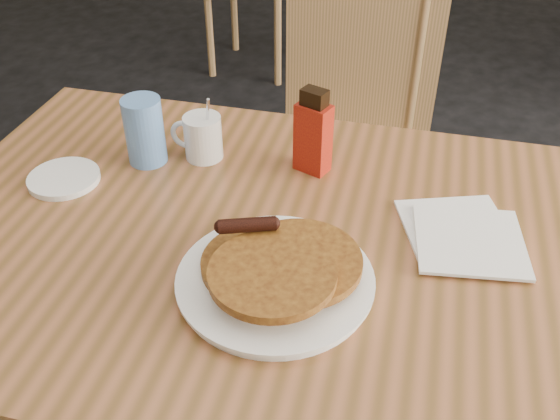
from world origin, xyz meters
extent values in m
cube|color=#9C5C37|center=(-0.04, 0.06, 0.73)|extent=(1.31, 0.90, 0.04)
cube|color=#AE8052|center=(-0.04, 0.06, 0.71)|extent=(1.35, 0.94, 0.02)
cylinder|color=#AE8052|center=(0.51, 0.41, 0.35)|extent=(0.04, 0.04, 0.71)
cube|color=#AE8052|center=(-0.05, 0.74, 0.46)|extent=(0.47, 0.47, 0.04)
cube|color=#AE8052|center=(-0.05, 0.93, 0.72)|extent=(0.43, 0.08, 0.47)
cylinder|color=#AE8052|center=(-0.23, 0.56, 0.22)|extent=(0.04, 0.04, 0.44)
cylinder|color=#AE8052|center=(0.12, 0.91, 0.22)|extent=(0.04, 0.04, 0.44)
cylinder|color=#AE8052|center=(-1.02, 2.11, 0.23)|extent=(0.04, 0.04, 0.46)
cylinder|color=#AE8052|center=(-0.66, 2.47, 0.23)|extent=(0.04, 0.04, 0.46)
cylinder|color=white|center=(-0.01, -0.05, 0.76)|extent=(0.29, 0.29, 0.02)
cylinder|color=white|center=(-0.01, -0.05, 0.77)|extent=(0.31, 0.31, 0.01)
cylinder|color=#97621F|center=(-0.03, -0.04, 0.78)|extent=(0.19, 0.19, 0.01)
cylinder|color=#97621F|center=(0.02, -0.03, 0.79)|extent=(0.19, 0.19, 0.01)
cylinder|color=#97621F|center=(0.00, -0.08, 0.81)|extent=(0.19, 0.19, 0.01)
cylinder|color=black|center=(-0.07, -0.01, 0.82)|extent=(0.09, 0.06, 0.02)
cylinder|color=white|center=(-0.25, 0.26, 0.79)|extent=(0.08, 0.08, 0.09)
torus|color=white|center=(-0.29, 0.26, 0.79)|extent=(0.06, 0.01, 0.06)
cylinder|color=black|center=(-0.25, 0.26, 0.83)|extent=(0.07, 0.07, 0.01)
cylinder|color=silver|center=(-0.24, 0.26, 0.83)|extent=(0.04, 0.04, 0.13)
cube|color=maroon|center=(-0.03, 0.28, 0.82)|extent=(0.07, 0.06, 0.14)
cube|color=black|center=(-0.03, 0.28, 0.90)|extent=(0.05, 0.04, 0.03)
cube|color=white|center=(0.25, 0.17, 0.75)|extent=(0.23, 0.23, 0.01)
cube|color=white|center=(0.27, 0.13, 0.76)|extent=(0.21, 0.21, 0.01)
cylinder|color=#5C8FD8|center=(-0.35, 0.22, 0.82)|extent=(0.09, 0.09, 0.13)
cylinder|color=white|center=(-0.48, 0.11, 0.76)|extent=(0.15, 0.15, 0.01)
camera|label=1|loc=(0.20, -0.72, 1.43)|focal=40.00mm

